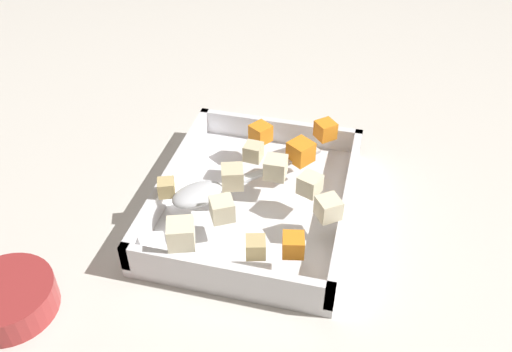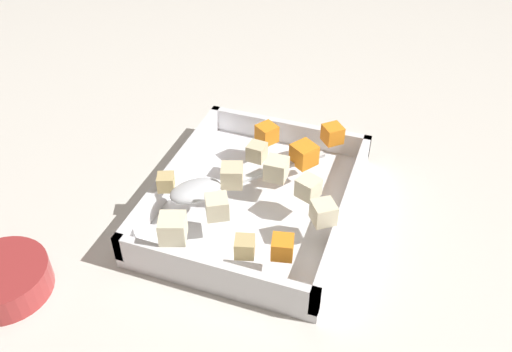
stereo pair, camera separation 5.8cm
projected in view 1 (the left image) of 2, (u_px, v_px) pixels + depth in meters
ground_plane at (247, 215)px, 0.81m from camera, size 4.00×4.00×0.00m
baking_dish at (256, 202)px, 0.81m from camera, size 0.34×0.28×0.05m
carrot_chunk_far_right at (325, 130)px, 0.87m from camera, size 0.04×0.04×0.03m
carrot_chunk_mid_right at (293, 245)px, 0.67m from camera, size 0.03×0.03×0.03m
carrot_chunk_under_handle at (301, 152)px, 0.82m from camera, size 0.04×0.04×0.03m
carrot_chunk_far_left at (261, 133)px, 0.86m from camera, size 0.04×0.04×0.03m
potato_chunk_near_spoon at (181, 234)px, 0.68m from camera, size 0.04×0.04×0.03m
potato_chunk_mid_left at (232, 179)px, 0.77m from camera, size 0.04×0.04×0.03m
potato_chunk_near_left at (256, 247)px, 0.67m from camera, size 0.03×0.03×0.02m
potato_chunk_rim_edge at (310, 184)px, 0.76m from camera, size 0.04×0.04×0.03m
potato_chunk_back_center at (253, 152)px, 0.82m from camera, size 0.03×0.03×0.03m
potato_chunk_corner_se at (328, 208)px, 0.72m from camera, size 0.04×0.04×0.03m
potato_chunk_center at (166, 188)px, 0.76m from camera, size 0.03×0.03×0.02m
potato_chunk_corner_sw at (222, 209)px, 0.72m from camera, size 0.04×0.04×0.03m
potato_chunk_heap_top at (276, 168)px, 0.79m from camera, size 0.03×0.03×0.03m
serving_spoon at (206, 191)px, 0.76m from camera, size 0.20×0.19×0.02m
small_prep_bowl at (8, 299)px, 0.67m from camera, size 0.12×0.12×0.04m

